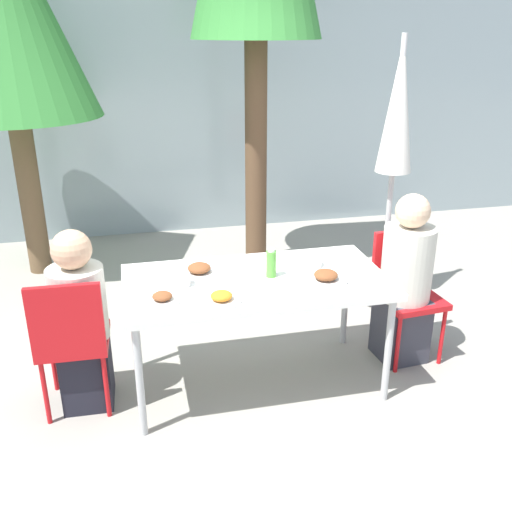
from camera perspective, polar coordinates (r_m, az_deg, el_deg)
ground_plane at (r=3.82m, az=0.00°, el=-12.48°), size 24.00×24.00×0.00m
building_facade at (r=6.36m, az=-6.75°, el=15.87°), size 10.00×0.20×3.00m
dining_table at (r=3.47m, az=0.00°, el=-3.13°), size 1.59×0.83×0.74m
chair_left at (r=3.46m, az=-18.00°, el=-7.56°), size 0.41×0.41×0.88m
person_left at (r=3.51m, az=-17.10°, el=-6.56°), size 0.32×0.32×1.12m
chair_right at (r=4.05m, az=14.64°, el=-2.73°), size 0.43×0.43×0.88m
person_right at (r=3.95m, az=14.69°, el=-2.68°), size 0.34×0.34×1.18m
closed_umbrella at (r=4.53m, az=13.89°, el=12.64°), size 0.36×0.36×2.12m
plate_0 at (r=3.52m, az=-5.69°, el=-1.43°), size 0.26×0.26×0.07m
plate_1 at (r=3.17m, az=-3.47°, el=-4.24°), size 0.22×0.22×0.06m
plate_2 at (r=3.20m, az=-9.35°, el=-4.21°), size 0.20×0.20×0.06m
plate_3 at (r=3.43m, az=6.99°, el=-2.13°), size 0.26×0.26×0.07m
bottle at (r=3.45m, az=1.53°, el=-0.74°), size 0.06×0.06×0.18m
drinking_cup at (r=3.36m, az=-7.22°, el=-2.36°), size 0.07×0.07×0.09m
salad_bowl at (r=3.65m, az=5.22°, el=-0.54°), size 0.18×0.18×0.06m
tree_behind_left at (r=5.40m, az=-24.12°, el=21.89°), size 1.45×1.45×3.24m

